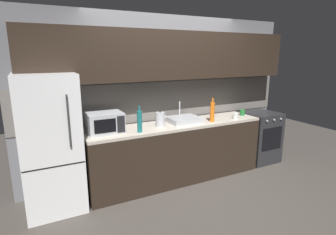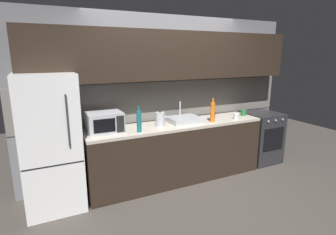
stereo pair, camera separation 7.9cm
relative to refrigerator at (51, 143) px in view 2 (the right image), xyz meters
name	(u,v)px [view 2 (the right image)]	position (x,y,z in m)	size (l,w,h in m)	color
ground_plane	(209,207)	(1.76, -0.90, -0.85)	(10.00, 10.00, 0.00)	#3D3833
back_wall	(168,79)	(1.76, 0.30, 0.70)	(4.50, 0.44, 2.50)	slate
counter_run	(177,152)	(1.76, 0.00, -0.40)	(2.76, 0.60, 0.90)	black
refrigerator	(51,143)	(0.00, 0.00, 0.00)	(0.68, 0.69, 1.70)	white
oven_range	(260,137)	(3.48, 0.00, -0.40)	(0.60, 0.62, 0.90)	#232326
microwave	(105,122)	(0.68, 0.02, 0.18)	(0.46, 0.35, 0.27)	#A8AAAF
sink_basin	(184,120)	(1.90, 0.03, 0.09)	(0.48, 0.38, 0.30)	#ADAFB5
kettle	(160,119)	(1.47, -0.03, 0.15)	(0.17, 0.13, 0.23)	#B7BABF
wine_bottle_orange	(213,112)	(2.30, -0.15, 0.20)	(0.07, 0.07, 0.37)	orange
wine_bottle_teal	(139,121)	(1.09, -0.17, 0.20)	(0.07, 0.07, 0.36)	#19666B
mug_clear	(236,116)	(2.75, -0.17, 0.09)	(0.08, 0.08, 0.09)	silver
mug_green	(243,113)	(3.03, -0.02, 0.10)	(0.09, 0.09, 0.10)	#1E6B2D
mug_dark	(213,115)	(2.47, 0.08, 0.10)	(0.07, 0.07, 0.10)	black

